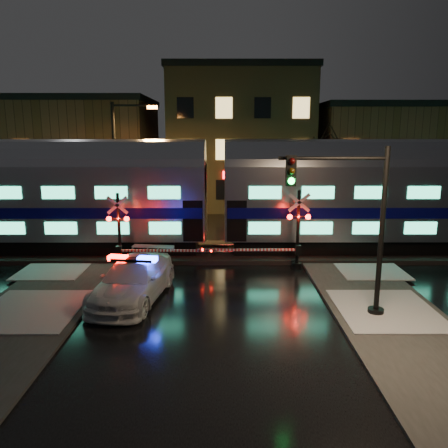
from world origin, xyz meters
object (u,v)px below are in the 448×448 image
at_px(crossing_signal_right, 290,237).
at_px(police_car, 134,280).
at_px(traffic_light, 355,230).
at_px(crossing_signal_left, 127,239).
at_px(streetlight, 120,161).

bearing_deg(crossing_signal_right, police_car, -150.02).
distance_m(police_car, traffic_light, 8.60).
xyz_separation_m(crossing_signal_left, streetlight, (-1.73, 6.70, 3.26)).
distance_m(traffic_light, streetlight, 16.52).
relative_size(traffic_light, streetlight, 0.73).
xyz_separation_m(crossing_signal_right, crossing_signal_left, (-7.83, -0.00, -0.06)).
distance_m(crossing_signal_right, crossing_signal_left, 7.83).
xyz_separation_m(traffic_light, streetlight, (-10.88, 12.33, 1.57)).
bearing_deg(crossing_signal_left, streetlight, 104.50).
distance_m(police_car, crossing_signal_left, 4.10).
xyz_separation_m(police_car, streetlight, (-2.81, 10.60, 3.98)).
relative_size(crossing_signal_left, traffic_light, 0.87).
bearing_deg(streetlight, police_car, -75.14).
xyz_separation_m(police_car, traffic_light, (8.07, -1.73, 2.41)).
height_order(crossing_signal_right, traffic_light, traffic_light).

